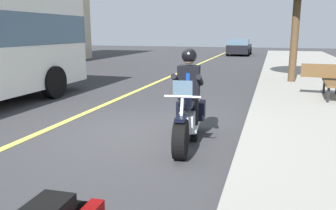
{
  "coord_description": "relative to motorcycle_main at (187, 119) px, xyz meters",
  "views": [
    {
      "loc": [
        6.16,
        2.48,
        2.04
      ],
      "look_at": [
        0.47,
        0.74,
        0.75
      ],
      "focal_mm": 36.39,
      "sensor_mm": 36.0,
      "label": 1
    }
  ],
  "objects": [
    {
      "name": "car_silver",
      "position": [
        -24.96,
        -1.42,
        0.24
      ],
      "size": [
        4.6,
        1.92,
        1.4
      ],
      "color": "black",
      "rests_on": "ground_plane"
    },
    {
      "name": "lane_center_stripe",
      "position": [
        -0.23,
        -3.03,
        -0.45
      ],
      "size": [
        60.0,
        0.16,
        0.01
      ],
      "primitive_type": "cube",
      "color": "#E5DB4C",
      "rests_on": "ground_plane"
    },
    {
      "name": "ground_plane",
      "position": [
        -0.23,
        -1.03,
        -0.45
      ],
      "size": [
        80.0,
        80.0,
        0.0
      ],
      "primitive_type": "plane",
      "color": "#333335"
    },
    {
      "name": "motorcycle_main",
      "position": [
        0.0,
        0.0,
        0.0
      ],
      "size": [
        2.22,
        0.76,
        1.26
      ],
      "color": "black",
      "rests_on": "ground_plane"
    },
    {
      "name": "bench_sidewalk",
      "position": [
        -4.83,
        3.17,
        0.26
      ],
      "size": [
        1.82,
        1.8,
        0.95
      ],
      "color": "brown",
      "rests_on": "sidewalk_curb"
    },
    {
      "name": "rider_main",
      "position": [
        -0.19,
        -0.03,
        0.58
      ],
      "size": [
        0.67,
        0.6,
        1.74
      ],
      "color": "black",
      "rests_on": "ground_plane"
    }
  ]
}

